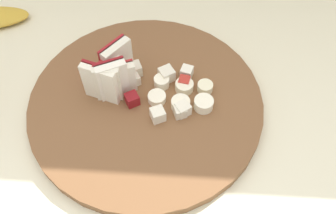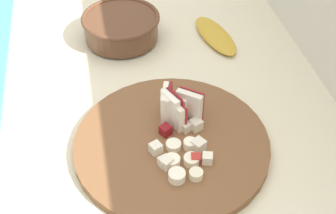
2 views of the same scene
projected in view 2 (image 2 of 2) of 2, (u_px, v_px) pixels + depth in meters
The scene contains 7 objects.
tile_backsplash at pixel (318, 131), 1.03m from camera, with size 2.40×0.04×1.46m, color silver.
cutting_board at pixel (172, 144), 0.80m from camera, with size 0.34×0.34×0.02m, color brown.
apple_wedge_fan at pixel (177, 108), 0.81m from camera, with size 0.07×0.07×0.07m.
apple_dice_pile at pixel (182, 145), 0.77m from camera, with size 0.10×0.10×0.02m.
banana_slice_rows at pixel (182, 161), 0.75m from camera, with size 0.09×0.06×0.02m.
ceramic_bowl at pixel (121, 26), 1.02m from camera, with size 0.17×0.17×0.06m.
banana_peel at pixel (215, 35), 1.04m from camera, with size 0.17×0.06×0.02m, color gold.
Camera 2 is at (0.64, -0.11, 1.47)m, focal length 49.03 mm.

